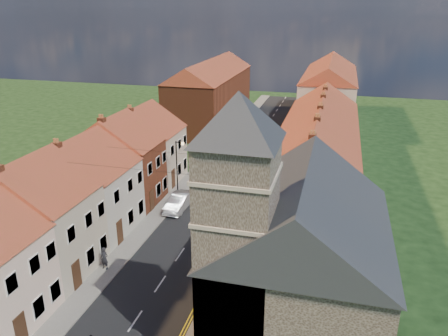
% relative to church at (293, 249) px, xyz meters
% --- Properties ---
extents(road, '(7.00, 90.00, 0.02)m').
position_rel_church_xyz_m(road, '(-9.36, 26.68, -5.87)').
color(road, black).
rests_on(road, ground).
extents(pavement_left, '(1.80, 90.00, 0.12)m').
position_rel_church_xyz_m(pavement_left, '(-13.76, 26.68, -5.82)').
color(pavement_left, '#A19993').
rests_on(pavement_left, ground).
extents(pavement_right, '(1.80, 90.00, 0.12)m').
position_rel_church_xyz_m(pavement_right, '(-4.96, 26.68, -5.82)').
color(pavement_right, '#A19993').
rests_on(pavement_right, ground).
extents(church, '(11.25, 14.25, 15.20)m').
position_rel_church_xyz_m(church, '(0.00, 0.00, 0.00)').
color(church, '#362B25').
rests_on(church, ground).
extents(cottage_r_tudor, '(8.30, 5.20, 9.00)m').
position_rel_church_xyz_m(cottage_r_tudor, '(-0.09, 9.37, -1.41)').
color(cottage_r_tudor, '#B0AA94').
rests_on(cottage_r_tudor, ground).
extents(cottage_r_white_near, '(8.30, 6.00, 9.00)m').
position_rel_church_xyz_m(cottage_r_white_near, '(-0.06, 14.77, -1.40)').
color(cottage_r_white_near, beige).
rests_on(cottage_r_white_near, ground).
extents(cottage_r_cream_mid, '(8.30, 5.20, 9.00)m').
position_rel_church_xyz_m(cottage_r_cream_mid, '(-0.06, 20.17, -1.40)').
color(cottage_r_cream_mid, beige).
rests_on(cottage_r_cream_mid, ground).
extents(cottage_r_pink, '(8.30, 6.00, 9.00)m').
position_rel_church_xyz_m(cottage_r_pink, '(-0.06, 25.57, -1.40)').
color(cottage_r_pink, beige).
rests_on(cottage_r_pink, ground).
extents(cottage_r_white_far, '(8.30, 5.20, 9.00)m').
position_rel_church_xyz_m(cottage_r_white_far, '(-0.06, 30.97, -1.40)').
color(cottage_r_white_far, '#AFAEA5').
rests_on(cottage_r_white_far, ground).
extents(cottage_r_cream_far, '(8.30, 6.00, 9.00)m').
position_rel_church_xyz_m(cottage_r_cream_far, '(-0.06, 36.37, -1.40)').
color(cottage_r_cream_far, '#AFAEA5').
rests_on(cottage_r_cream_far, ground).
extents(cottage_l_cream, '(8.30, 6.30, 9.10)m').
position_rel_church_xyz_m(cottage_l_cream, '(-18.66, 2.22, -1.35)').
color(cottage_l_cream, '#B0AA94').
rests_on(cottage_l_cream, ground).
extents(cottage_l_white, '(8.30, 6.90, 8.80)m').
position_rel_church_xyz_m(cottage_l_white, '(-18.66, 8.62, -1.51)').
color(cottage_l_white, '#AFAEA5').
rests_on(cottage_l_white, ground).
extents(cottage_l_brick_mid, '(8.30, 5.70, 9.10)m').
position_rel_church_xyz_m(cottage_l_brick_mid, '(-18.66, 14.72, -1.35)').
color(cottage_l_brick_mid, brown).
rests_on(cottage_l_brick_mid, ground).
extents(cottage_l_pink, '(8.30, 6.30, 8.80)m').
position_rel_church_xyz_m(cottage_l_pink, '(-18.66, 20.52, -1.51)').
color(cottage_l_pink, '#B0AA94').
rests_on(cottage_l_pink, ground).
extents(block_right_far, '(8.30, 24.20, 10.50)m').
position_rel_church_xyz_m(block_right_far, '(-0.06, 51.68, -0.58)').
color(block_right_far, '#B0AA94').
rests_on(block_right_far, ground).
extents(block_left_far, '(8.30, 24.20, 10.50)m').
position_rel_church_xyz_m(block_left_far, '(-18.66, 46.68, -0.58)').
color(block_left_far, brown).
rests_on(block_left_far, ground).
extents(lamppost, '(0.88, 0.15, 6.00)m').
position_rel_church_xyz_m(lamppost, '(-13.17, 16.68, -2.34)').
color(lamppost, black).
rests_on(lamppost, pavement_left).
extents(car_mid, '(1.80, 4.64, 1.51)m').
position_rel_church_xyz_m(car_mid, '(-12.28, 14.43, -5.12)').
color(car_mid, '#B9BCC1').
rests_on(car_mid, ground).
extents(car_far, '(2.79, 4.53, 1.23)m').
position_rel_church_xyz_m(car_far, '(-12.12, 30.68, -5.26)').
color(car_far, navy).
rests_on(car_far, ground).
extents(car_distant, '(1.97, 3.91, 1.06)m').
position_rel_church_xyz_m(car_distant, '(-12.56, 47.05, -5.35)').
color(car_distant, silver).
rests_on(car_distant, ground).
extents(pedestrian_left, '(0.68, 0.48, 1.76)m').
position_rel_church_xyz_m(pedestrian_left, '(-13.97, 3.25, -4.88)').
color(pedestrian_left, '#232228').
rests_on(pedestrian_left, pavement_left).
extents(pedestrian_right, '(0.85, 0.68, 1.67)m').
position_rel_church_xyz_m(pedestrian_right, '(-5.66, 5.53, -4.92)').
color(pedestrian_right, '#2A2321').
rests_on(pedestrian_right, pavement_right).
extents(pedestrian_right_b, '(1.02, 0.85, 1.92)m').
position_rel_church_xyz_m(pedestrian_right_b, '(-4.44, 12.07, -4.80)').
color(pedestrian_right_b, '#2A2321').
rests_on(pedestrian_right_b, pavement_right).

